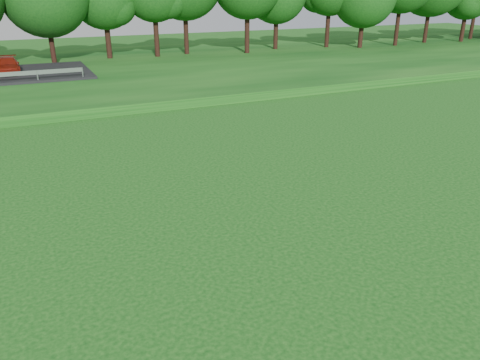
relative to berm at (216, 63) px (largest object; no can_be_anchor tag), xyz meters
name	(u,v)px	position (x,y,z in m)	size (l,w,h in m)	color
berm	(216,63)	(0.00, 0.00, 0.00)	(130.00, 30.00, 0.60)	#0C4010
walking_path	(292,94)	(0.00, -14.00, -0.28)	(130.00, 1.60, 0.04)	gray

